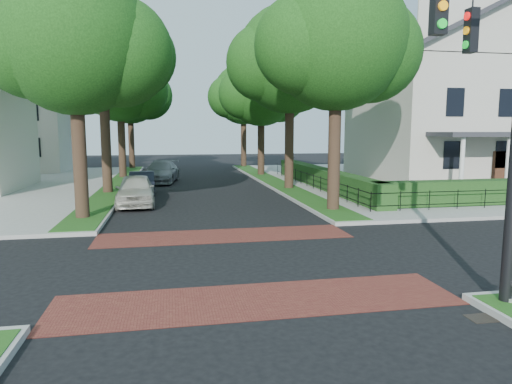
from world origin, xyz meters
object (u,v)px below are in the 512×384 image
parked_car_rear (161,172)px  fire_hydrant (511,282)px  traffic_signal (506,83)px  parked_car_front (136,190)px  parked_car_middle (142,183)px

parked_car_rear → fire_hydrant: parked_car_rear is taller
traffic_signal → fire_hydrant: 4.16m
traffic_signal → parked_car_front: (-8.49, 15.13, -3.92)m
fire_hydrant → parked_car_front: bearing=140.5°
parked_car_front → parked_car_middle: parked_car_front is taller
parked_car_front → parked_car_rear: parked_car_front is taller
traffic_signal → fire_hydrant: (0.31, -0.19, -4.15)m
parked_car_middle → fire_hydrant: (8.72, -19.29, -0.11)m
traffic_signal → parked_car_rear: 26.67m
parked_car_rear → fire_hydrant: size_ratio=6.15×
parked_car_middle → parked_car_rear: parked_car_rear is taller
parked_car_rear → parked_car_front: bearing=-87.7°
fire_hydrant → parked_car_rear: bearing=127.4°
parked_car_middle → parked_car_rear: size_ratio=0.77×
parked_car_front → parked_car_rear: (1.09, 10.19, -0.01)m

